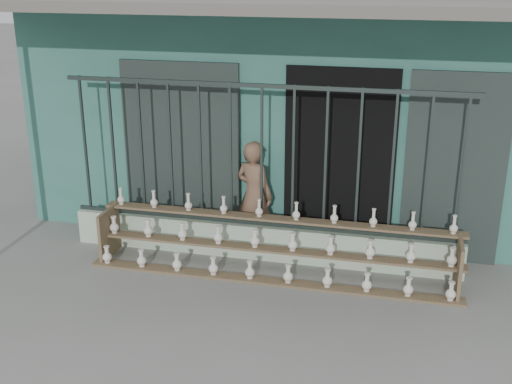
# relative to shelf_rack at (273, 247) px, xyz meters

# --- Properties ---
(ground) EXTENTS (60.00, 60.00, 0.00)m
(ground) POSITION_rel_shelf_rack_xyz_m (-0.24, -0.89, -0.36)
(ground) COLOR slate
(workshop_building) EXTENTS (7.40, 6.60, 3.21)m
(workshop_building) POSITION_rel_shelf_rack_xyz_m (-0.23, 3.34, 1.26)
(workshop_building) COLOR #31675B
(workshop_building) RESTS_ON ground
(parapet_wall) EXTENTS (5.00, 0.20, 0.45)m
(parapet_wall) POSITION_rel_shelf_rack_xyz_m (-0.24, 0.41, -0.13)
(parapet_wall) COLOR #B0C7AB
(parapet_wall) RESTS_ON ground
(security_fence) EXTENTS (5.00, 0.04, 1.80)m
(security_fence) POSITION_rel_shelf_rack_xyz_m (-0.24, 0.41, 0.99)
(security_fence) COLOR #283330
(security_fence) RESTS_ON parapet_wall
(shelf_rack) EXTENTS (4.50, 0.68, 0.85)m
(shelf_rack) POSITION_rel_shelf_rack_xyz_m (0.00, 0.00, 0.00)
(shelf_rack) COLOR brown
(shelf_rack) RESTS_ON ground
(elderly_woman) EXTENTS (0.62, 0.53, 1.46)m
(elderly_woman) POSITION_rel_shelf_rack_xyz_m (-0.41, 0.73, 0.37)
(elderly_woman) COLOR brown
(elderly_woman) RESTS_ON ground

